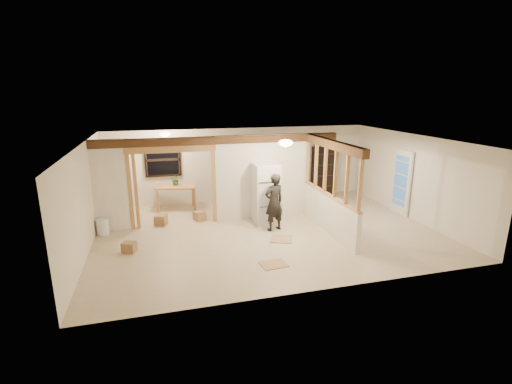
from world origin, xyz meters
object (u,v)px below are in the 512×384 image
object	(u,v)px
shop_vac	(112,208)
refrigerator	(266,193)
bookshelf	(324,171)
work_table	(176,198)
woman	(274,202)

from	to	relation	value
shop_vac	refrigerator	bearing A→B (deg)	-18.34
shop_vac	bookshelf	bearing A→B (deg)	6.10
work_table	shop_vac	world-z (taller)	work_table
woman	work_table	bearing A→B (deg)	-64.42
work_table	bookshelf	size ratio (longest dim) A/B	0.69
woman	shop_vac	size ratio (longest dim) A/B	2.46
woman	bookshelf	world-z (taller)	bookshelf
woman	shop_vac	world-z (taller)	woman
work_table	shop_vac	xyz separation A→B (m)	(-1.92, -0.40, -0.07)
refrigerator	woman	xyz separation A→B (m)	(0.00, -0.76, -0.06)
shop_vac	work_table	bearing A→B (deg)	11.62
bookshelf	work_table	bearing A→B (deg)	-175.91
woman	bookshelf	distance (m)	4.16
woman	bookshelf	xyz separation A→B (m)	(2.89, 2.99, 0.09)
refrigerator	work_table	world-z (taller)	refrigerator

